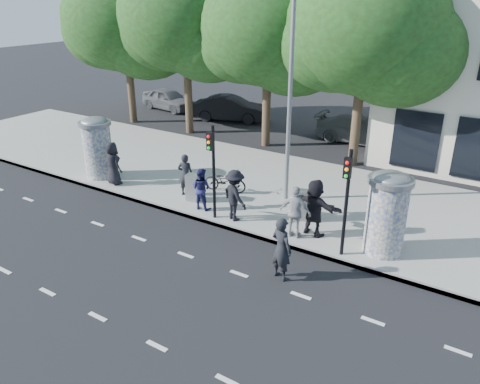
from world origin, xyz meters
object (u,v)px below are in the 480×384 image
Objects in this scene: bicycle at (225,181)px; street_lamp at (290,79)px; ped_a at (113,163)px; car_mid at (230,108)px; ped_c at (201,189)px; car_right at (361,130)px; cabinet_left at (193,188)px; ped_d at (235,195)px; cabinet_right at (306,205)px; ad_column_right at (387,211)px; ped_e at (295,212)px; traffic_pole_near at (213,163)px; car_left at (169,99)px; ad_column_left at (97,146)px; traffic_pole_far at (347,193)px; ped_f at (315,208)px; ped_b at (186,175)px; man_road at (281,249)px.

street_lamp is at bearing -89.49° from bicycle.
car_mid is at bearing -67.11° from ped_a.
ped_c is at bearing -166.50° from ped_a.
cabinet_left is at bearing 164.49° from car_right.
car_mid is (-8.11, 12.00, -0.30)m from ped_d.
cabinet_right is at bearing -172.97° from car_right.
bicycle is at bearing 153.60° from cabinet_right.
ped_a is at bearing -177.45° from ad_column_right.
ped_d is 1.04× the size of ped_e.
car_right is (-1.64, 10.48, 0.01)m from cabinet_right.
traffic_pole_near is at bearing -116.23° from street_lamp.
ad_column_right reaches higher than bicycle.
cabinet_right is at bearing 165.91° from ad_column_right.
car_right is (0.50, 11.82, -0.37)m from ped_d.
ped_d is 11.83m from car_right.
car_left is at bearing 86.48° from car_right.
ad_column_right is (12.40, 0.20, 0.00)m from ad_column_left.
traffic_pole_near is 3.63m from cabinet_right.
ad_column_right is 5.81m from street_lamp.
ped_e is (3.92, -0.14, 0.10)m from ped_c.
ad_column_right is at bearing -159.59° from car_right.
traffic_pole_near reaches higher than car_right.
street_lamp is 5.07m from ped_c.
traffic_pole_far is at bearing -117.42° from car_left.
ped_a is at bearing -14.14° from ad_column_left.
ped_d is at bearing 19.97° from ped_f.
cabinet_right reaches higher than bicycle.
man_road is at bearing 131.11° from ped_b.
ped_f is at bearing 12.54° from traffic_pole_near.
ad_column_right is at bearing 8.89° from traffic_pole_near.
street_lamp reaches higher than car_left.
traffic_pole_near reaches higher than ped_f.
street_lamp reaches higher than traffic_pole_near.
traffic_pole_near reaches higher than bicycle.
ped_b is 0.91× the size of ped_d.
man_road is 1.78× the size of cabinet_left.
ad_column_right is at bearing -148.56° from ped_d.
street_lamp is 4.17× the size of man_road.
street_lamp is 4.71m from ped_f.
ped_e reaches higher than ped_b.
cabinet_right is at bearing -116.80° from car_left.
cabinet_right is at bearing -112.35° from bicycle.
ad_column_right is 2.41× the size of cabinet_right.
ped_f is 11.59m from car_right.
ped_c is 16.96m from car_left.
ped_d is at bearing -105.47° from street_lamp.
cabinet_right is 19.00m from car_left.
ped_a is 0.37× the size of car_right.
ped_a is 12.07m from car_mid.
car_mid is at bearing 86.93° from car_right.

